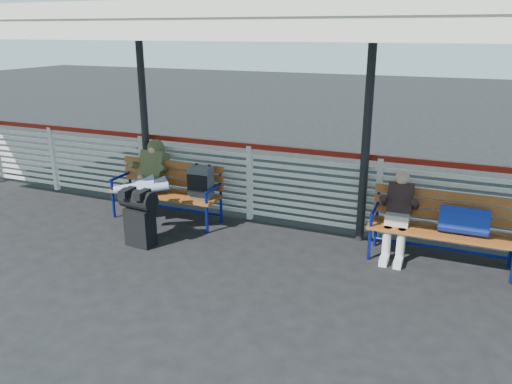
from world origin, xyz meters
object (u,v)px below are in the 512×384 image
at_px(bench_left, 179,185).
at_px(companion_person, 398,214).
at_px(luggage_stack, 139,215).
at_px(traveler_man, 146,182).
at_px(bench_right, 453,221).

xyz_separation_m(bench_left, companion_person, (3.32, -0.00, -0.01)).
bearing_deg(companion_person, luggage_stack, -162.96).
bearing_deg(luggage_stack, traveler_man, 122.51).
bearing_deg(bench_right, traveler_man, -175.47).
distance_m(bench_left, bench_right, 4.00).
height_order(bench_right, traveler_man, traveler_man).
bearing_deg(luggage_stack, bench_right, 20.21).
relative_size(luggage_stack, traveler_man, 0.50).
height_order(luggage_stack, traveler_man, traveler_man).
xyz_separation_m(luggage_stack, companion_person, (3.35, 1.03, 0.15)).
height_order(luggage_stack, companion_person, companion_person).
xyz_separation_m(bench_right, companion_person, (-0.68, -0.01, 0.00)).
distance_m(luggage_stack, bench_right, 4.16).
distance_m(luggage_stack, bench_left, 1.04).
relative_size(luggage_stack, companion_person, 0.71).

